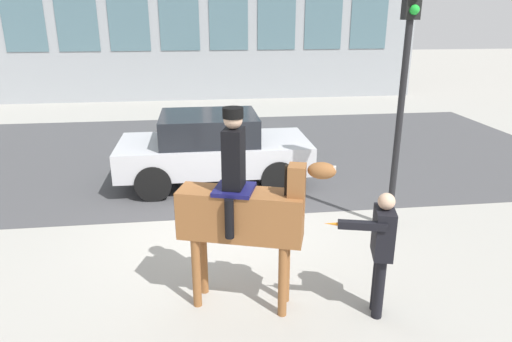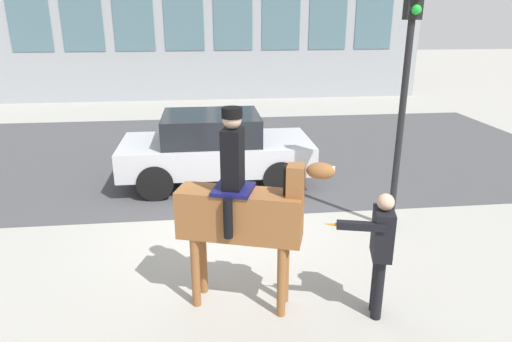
# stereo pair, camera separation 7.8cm
# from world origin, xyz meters

# --- Properties ---
(ground_plane) EXTENTS (80.00, 80.00, 0.00)m
(ground_plane) POSITION_xyz_m (0.00, 0.00, 0.00)
(ground_plane) COLOR #9E9B93
(road_surface) EXTENTS (18.52, 8.50, 0.01)m
(road_surface) POSITION_xyz_m (0.00, 4.75, 0.00)
(road_surface) COLOR #444447
(road_surface) RESTS_ON ground_plane
(mounted_horse_lead) EXTENTS (1.90, 0.88, 2.57)m
(mounted_horse_lead) POSITION_xyz_m (0.10, -2.16, 1.33)
(mounted_horse_lead) COLOR brown
(mounted_horse_lead) RESTS_ON ground_plane
(pedestrian_bystander) EXTENTS (0.90, 0.44, 1.62)m
(pedestrian_bystander) POSITION_xyz_m (1.70, -2.58, 0.95)
(pedestrian_bystander) COLOR black
(pedestrian_bystander) RESTS_ON ground_plane
(street_car_near_lane) EXTENTS (4.09, 1.98, 1.55)m
(street_car_near_lane) POSITION_xyz_m (-0.11, 2.40, 0.81)
(street_car_near_lane) COLOR #B7B7BC
(street_car_near_lane) RESTS_ON ground_plane
(traffic_light) EXTENTS (0.24, 0.29, 4.20)m
(traffic_light) POSITION_xyz_m (2.88, -0.23, 2.81)
(traffic_light) COLOR black
(traffic_light) RESTS_ON ground_plane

